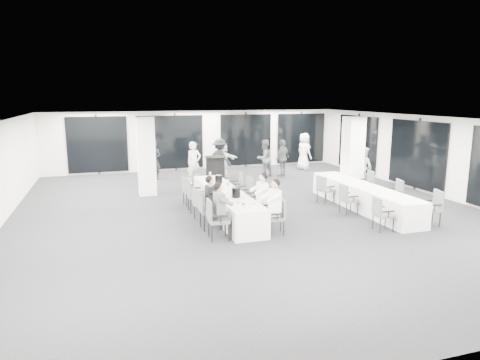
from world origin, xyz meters
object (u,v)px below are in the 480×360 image
object	(u,v)px
chair_main_left_second	(207,207)
standing_guest_d	(283,156)
chair_side_left_far	(324,188)
chair_main_left_mid	(201,202)
standing_guest_b	(264,156)
chair_main_right_mid	(255,197)
chair_side_left_near	(381,212)
ice_bucket_near	(236,192)
chair_main_right_near	(278,215)
chair_main_left_fourth	(193,193)
standing_guest_e	(304,149)
chair_main_left_near	(215,217)
chair_main_right_far	(237,185)
chair_main_left_far	(188,189)
banquet_table_main	(226,203)
standing_guest_f	(222,157)
chair_side_left_mid	(347,197)
standing_guest_h	(363,164)
chair_side_right_mid	(395,193)
standing_guest_g	(154,158)
banquet_table_side	(363,197)
cocktail_table	(215,171)
standing_guest_a	(194,160)
ice_bucket_far	(219,179)
chair_main_right_second	(266,206)
chair_main_right_fourth	(246,190)
chair_side_right_far	(366,183)
standing_guest_c	(220,156)

from	to	relation	value
chair_main_left_second	standing_guest_d	distance (m)	8.06
chair_side_left_far	chair_main_left_mid	bearing A→B (deg)	-92.99
chair_main_left_mid	standing_guest_b	xyz separation A→B (m)	(4.10, 5.74, 0.39)
chair_main_right_mid	chair_side_left_near	xyz separation A→B (m)	(2.66, -2.40, -0.04)
ice_bucket_near	chair_main_right_near	bearing A→B (deg)	-56.38
chair_main_left_fourth	standing_guest_e	bearing A→B (deg)	133.70
chair_main_left_near	standing_guest_d	size ratio (longest dim) A/B	0.55
chair_side_left_far	chair_main_right_far	bearing A→B (deg)	-126.23
chair_main_left_fourth	chair_main_left_far	world-z (taller)	chair_main_left_fourth
banquet_table_main	chair_main_left_near	size ratio (longest dim) A/B	4.94
standing_guest_f	chair_main_left_mid	bearing A→B (deg)	70.25
chair_side_left_mid	standing_guest_h	distance (m)	4.23
chair_side_right_mid	standing_guest_g	size ratio (longest dim) A/B	0.52
banquet_table_main	chair_side_left_far	bearing A→B (deg)	6.72
banquet_table_side	cocktail_table	xyz separation A→B (m)	(-3.56, 4.81, 0.21)
banquet_table_main	chair_main_left_mid	xyz separation A→B (m)	(-0.83, -0.32, 0.15)
chair_main_left_fourth	standing_guest_f	distance (m)	5.71
chair_main_left_far	standing_guest_a	world-z (taller)	standing_guest_a
banquet_table_side	standing_guest_f	world-z (taller)	standing_guest_f
chair_main_left_second	ice_bucket_far	size ratio (longest dim) A/B	3.79
chair_side_left_near	ice_bucket_near	world-z (taller)	ice_bucket_near
chair_main_left_second	chair_main_right_far	xyz separation A→B (m)	(1.67, 2.71, -0.04)
chair_main_right_far	standing_guest_h	xyz separation A→B (m)	(5.34, 0.68, 0.34)
chair_main_right_second	chair_main_right_mid	size ratio (longest dim) A/B	0.93
chair_main_left_mid	chair_main_right_mid	size ratio (longest dim) A/B	0.96
banquet_table_main	chair_main_right_second	size ratio (longest dim) A/B	5.56
chair_main_right_fourth	ice_bucket_near	world-z (taller)	ice_bucket_near
chair_main_right_far	standing_guest_a	world-z (taller)	standing_guest_a
chair_side_left_near	standing_guest_d	world-z (taller)	standing_guest_d
chair_main_right_near	standing_guest_b	size ratio (longest dim) A/B	0.48
chair_main_right_mid	standing_guest_b	world-z (taller)	standing_guest_b
cocktail_table	chair_main_left_second	distance (m)	5.59
standing_guest_d	standing_guest_f	bearing A→B (deg)	-48.21
chair_main_left_far	chair_side_right_far	size ratio (longest dim) A/B	0.95
banquet_table_side	banquet_table_main	bearing A→B (deg)	172.26
chair_main_left_fourth	standing_guest_d	bearing A→B (deg)	134.85
chair_main_right_far	standing_guest_f	distance (m)	4.35
chair_main_left_second	chair_main_left_fourth	distance (m)	1.79
chair_side_left_mid	standing_guest_b	bearing A→B (deg)	-178.61
chair_main_right_second	ice_bucket_near	size ratio (longest dim) A/B	3.25
chair_main_left_fourth	chair_side_left_mid	size ratio (longest dim) A/B	1.15
banquet_table_side	chair_side_left_mid	size ratio (longest dim) A/B	5.49
standing_guest_d	chair_main_right_fourth	bearing A→B (deg)	20.14
standing_guest_g	ice_bucket_far	world-z (taller)	standing_guest_g
chair_main_right_mid	chair_side_right_far	distance (m)	4.39
chair_main_right_mid	banquet_table_side	bearing A→B (deg)	-89.76
chair_main_right_near	chair_side_right_mid	distance (m)	4.44
standing_guest_h	standing_guest_c	bearing A→B (deg)	46.15
standing_guest_a	standing_guest_b	bearing A→B (deg)	-10.13
chair_side_left_near	chair_side_left_far	distance (m)	3.09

